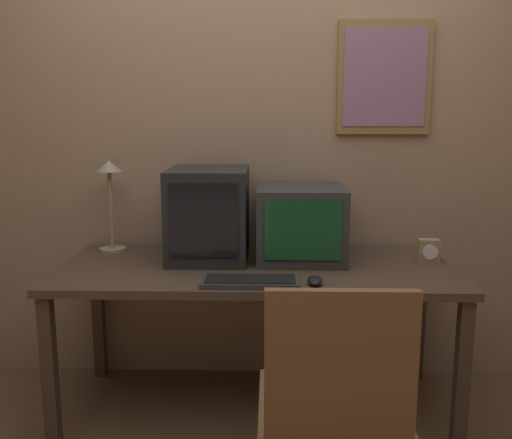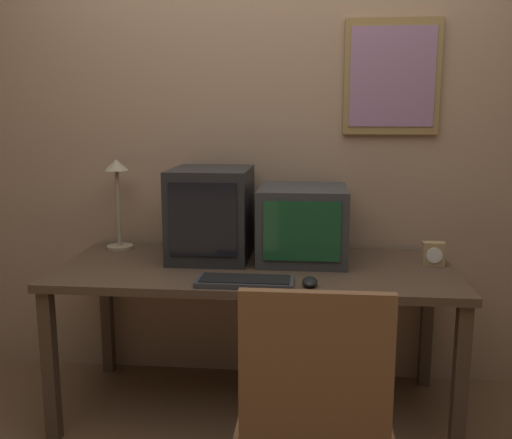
{
  "view_description": "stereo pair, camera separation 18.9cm",
  "coord_description": "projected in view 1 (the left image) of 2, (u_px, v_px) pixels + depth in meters",
  "views": [
    {
      "loc": [
        0.06,
        -1.71,
        1.41
      ],
      "look_at": [
        0.0,
        0.83,
        0.93
      ],
      "focal_mm": 40.0,
      "sensor_mm": 36.0,
      "label": 1
    },
    {
      "loc": [
        0.25,
        -1.7,
        1.41
      ],
      "look_at": [
        0.0,
        0.83,
        0.93
      ],
      "focal_mm": 40.0,
      "sensor_mm": 36.0,
      "label": 2
    }
  ],
  "objects": [
    {
      "name": "office_chair",
      "position": [
        332.0,
        431.0,
        1.86
      ],
      "size": [
        0.51,
        0.51,
        0.92
      ],
      "color": "black",
      "rests_on": "ground_plane"
    },
    {
      "name": "monitor_right",
      "position": [
        300.0,
        223.0,
        2.73
      ],
      "size": [
        0.41,
        0.44,
        0.35
      ],
      "color": "#333333",
      "rests_on": "desk"
    },
    {
      "name": "desk_clock",
      "position": [
        429.0,
        251.0,
        2.68
      ],
      "size": [
        0.1,
        0.06,
        0.11
      ],
      "color": "#A38456",
      "rests_on": "desk"
    },
    {
      "name": "wall_back",
      "position": [
        259.0,
        134.0,
        2.95
      ],
      "size": [
        8.0,
        0.08,
        2.6
      ],
      "color": "tan",
      "rests_on": "ground_plane"
    },
    {
      "name": "desk_lamp",
      "position": [
        110.0,
        190.0,
        2.85
      ],
      "size": [
        0.13,
        0.13,
        0.46
      ],
      "color": "tan",
      "rests_on": "desk"
    },
    {
      "name": "mouse_near_keyboard",
      "position": [
        315.0,
        281.0,
        2.34
      ],
      "size": [
        0.06,
        0.11,
        0.03
      ],
      "color": "black",
      "rests_on": "desk"
    },
    {
      "name": "desk",
      "position": [
        256.0,
        280.0,
        2.64
      ],
      "size": [
        1.8,
        0.78,
        0.72
      ],
      "color": "#4C3828",
      "rests_on": "ground_plane"
    },
    {
      "name": "keyboard_main",
      "position": [
        250.0,
        281.0,
        2.34
      ],
      "size": [
        0.4,
        0.16,
        0.03
      ],
      "color": "#333338",
      "rests_on": "desk"
    },
    {
      "name": "monitor_left",
      "position": [
        209.0,
        214.0,
        2.73
      ],
      "size": [
        0.37,
        0.44,
        0.43
      ],
      "color": "black",
      "rests_on": "desk"
    }
  ]
}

